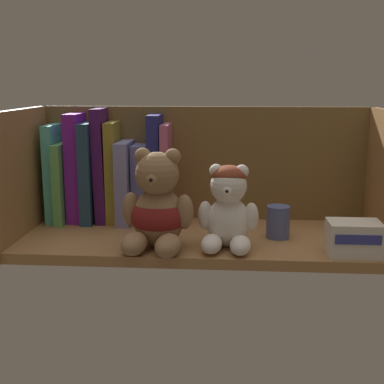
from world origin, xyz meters
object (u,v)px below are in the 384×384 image
(book_2, at_px, (78,167))
(book_0, at_px, (56,172))
(small_product_box, at_px, (354,238))
(teddy_bear_smaller, at_px, (228,209))
(book_5, at_px, (115,171))
(book_6, at_px, (127,181))
(book_1, at_px, (67,181))
(book_3, at_px, (92,171))
(teddy_bear_larger, at_px, (157,209))
(book_9, at_px, (167,173))
(pillar_candle, at_px, (278,223))
(book_7, at_px, (142,183))
(book_4, at_px, (103,165))
(book_8, at_px, (156,168))

(book_2, bearing_deg, book_0, 180.00)
(small_product_box, bearing_deg, teddy_bear_smaller, 173.15)
(book_0, relative_size, book_2, 0.90)
(teddy_bear_smaller, bearing_deg, book_5, 144.24)
(book_5, height_order, book_6, book_5)
(book_1, relative_size, teddy_bear_smaller, 1.11)
(book_2, height_order, book_3, book_2)
(book_2, bearing_deg, teddy_bear_larger, -43.27)
(book_5, distance_m, teddy_bear_smaller, 0.31)
(book_9, distance_m, teddy_bear_smaller, 0.23)
(book_9, bearing_deg, pillar_candle, -26.69)
(book_5, distance_m, pillar_candle, 0.37)
(book_9, xyz_separation_m, pillar_candle, (0.23, -0.12, -0.07))
(pillar_candle, bearing_deg, book_5, 161.46)
(book_7, bearing_deg, book_4, 180.00)
(book_1, xyz_separation_m, book_5, (0.11, 0.00, 0.02))
(book_6, xyz_separation_m, book_9, (0.09, 0.00, 0.02))
(book_5, relative_size, book_6, 1.23)
(book_1, distance_m, book_7, 0.17)
(book_2, distance_m, book_5, 0.08)
(book_8, relative_size, pillar_candle, 3.64)
(book_9, bearing_deg, book_0, 180.00)
(book_0, xyz_separation_m, teddy_bear_larger, (0.25, -0.19, -0.03))
(book_2, height_order, book_9, book_2)
(book_3, height_order, pillar_candle, book_3)
(small_product_box, bearing_deg, book_0, 161.08)
(book_9, distance_m, small_product_box, 0.42)
(book_6, relative_size, book_8, 0.76)
(book_7, bearing_deg, book_3, 180.00)
(teddy_bear_larger, relative_size, small_product_box, 2.00)
(book_0, xyz_separation_m, book_2, (0.05, 0.00, 0.01))
(book_0, distance_m, small_product_box, 0.64)
(teddy_bear_smaller, xyz_separation_m, small_product_box, (0.22, -0.03, -0.04))
(book_2, distance_m, book_9, 0.20)
(book_8, height_order, teddy_bear_smaller, book_8)
(book_2, xyz_separation_m, book_4, (0.06, 0.00, 0.01))
(pillar_candle, height_order, small_product_box, pillar_candle)
(book_4, bearing_deg, book_7, 0.00)
(book_2, xyz_separation_m, teddy_bear_smaller, (0.33, -0.18, -0.04))
(book_6, bearing_deg, book_3, 180.00)
(book_9, relative_size, small_product_box, 2.32)
(book_5, relative_size, book_7, 1.29)
(book_6, xyz_separation_m, book_8, (0.06, 0.00, 0.03))
(teddy_bear_larger, xyz_separation_m, pillar_candle, (0.23, 0.07, -0.04))
(book_4, bearing_deg, book_0, 180.00)
(book_2, distance_m, book_6, 0.11)
(book_6, distance_m, pillar_candle, 0.35)
(book_7, distance_m, teddy_bear_larger, 0.20)
(book_4, bearing_deg, book_6, 0.00)
(teddy_bear_larger, height_order, pillar_candle, teddy_bear_larger)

